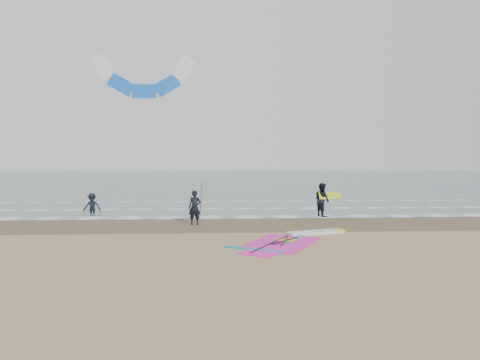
{
  "coord_description": "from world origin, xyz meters",
  "views": [
    {
      "loc": [
        -1.67,
        -14.69,
        3.23
      ],
      "look_at": [
        -0.6,
        5.0,
        2.2
      ],
      "focal_mm": 32.0,
      "sensor_mm": 36.0,
      "label": 1
    }
  ],
  "objects": [
    {
      "name": "sea_water",
      "position": [
        0.0,
        48.0,
        0.01
      ],
      "size": [
        120.0,
        80.0,
        0.02
      ],
      "primitive_type": "cube",
      "color": "#47605E",
      "rests_on": "ground"
    },
    {
      "name": "person_wading",
      "position": [
        -8.92,
        10.42,
        0.76
      ],
      "size": [
        0.99,
        0.58,
        1.52
      ],
      "primitive_type": "imported",
      "rotation": [
        0.0,
        0.0,
        0.01
      ],
      "color": "black",
      "rests_on": "ground"
    },
    {
      "name": "carried_kiteboard",
      "position": [
        4.47,
        8.16,
        1.18
      ],
      "size": [
        1.3,
        0.51,
        0.39
      ],
      "color": "yellow",
      "rests_on": "ground"
    },
    {
      "name": "held_pole",
      "position": [
        -2.44,
        5.82,
        1.22
      ],
      "size": [
        0.17,
        0.86,
        1.82
      ],
      "color": "black",
      "rests_on": "ground"
    },
    {
      "name": "person_walking",
      "position": [
        4.07,
        8.26,
        0.93
      ],
      "size": [
        0.98,
        1.09,
        1.86
      ],
      "primitive_type": "imported",
      "rotation": [
        0.0,
        0.0,
        1.94
      ],
      "color": "black",
      "rests_on": "ground"
    },
    {
      "name": "windsurf_rig",
      "position": [
        1.23,
        1.63,
        0.03
      ],
      "size": [
        5.3,
        5.02,
        0.13
      ],
      "color": "white",
      "rests_on": "ground"
    },
    {
      "name": "person_standing",
      "position": [
        -2.74,
        5.82,
        0.83
      ],
      "size": [
        0.67,
        0.51,
        1.66
      ],
      "primitive_type": "imported",
      "rotation": [
        0.0,
        0.0,
        -0.21
      ],
      "color": "black",
      "rests_on": "ground"
    },
    {
      "name": "wet_sand_band",
      "position": [
        0.0,
        6.0,
        0.0
      ],
      "size": [
        120.0,
        5.0,
        0.01
      ],
      "primitive_type": "cube",
      "color": "brown",
      "rests_on": "ground"
    },
    {
      "name": "foam_waterline",
      "position": [
        0.0,
        10.44,
        0.03
      ],
      "size": [
        120.0,
        9.15,
        0.02
      ],
      "color": "white",
      "rests_on": "ground"
    },
    {
      "name": "ground",
      "position": [
        0.0,
        0.0,
        0.0
      ],
      "size": [
        120.0,
        120.0,
        0.0
      ],
      "primitive_type": "plane",
      "color": "tan",
      "rests_on": "ground"
    },
    {
      "name": "surf_kite",
      "position": [
        -6.51,
        14.39,
        8.43
      ],
      "size": [
        6.9,
        4.04,
        9.17
      ],
      "color": "white",
      "rests_on": "ground"
    }
  ]
}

